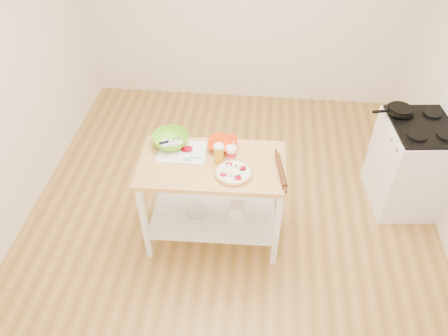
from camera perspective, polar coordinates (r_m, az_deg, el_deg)
room_shell at (r=3.44m, az=1.02°, el=8.39°), size 4.04×4.54×2.74m
prep_island at (r=3.73m, az=-1.50°, el=-2.23°), size 1.22×0.69×0.90m
gas_stove at (r=4.56m, az=23.15°, el=0.45°), size 0.67×0.76×1.11m
skillet at (r=4.35m, az=21.93°, el=7.05°), size 0.38×0.24×0.03m
pizza at (r=3.46m, az=1.24°, el=-0.56°), size 0.30×0.30×0.05m
cutting_board at (r=3.68m, az=-5.47°, el=2.21°), size 0.40×0.30×0.04m
spatula at (r=3.59m, az=-4.24°, el=1.26°), size 0.15×0.05×0.01m
knife at (r=3.79m, az=-7.07°, el=3.54°), size 0.24×0.16×0.01m
orange_bowl at (r=3.70m, az=-0.21°, el=3.11°), size 0.27×0.27×0.06m
green_bowl at (r=3.75m, az=-6.95°, el=3.67°), size 0.41×0.41×0.10m
beer_pint at (r=3.52m, az=-0.68°, el=1.91°), size 0.08×0.08×0.17m
yogurt_tub at (r=3.58m, az=0.96°, el=2.03°), size 0.09×0.09×0.19m
rolling_pin at (r=3.50m, az=7.43°, el=-0.27°), size 0.11×0.38×0.04m
shelf_glass_bowl at (r=3.99m, az=-3.67°, el=-6.11°), size 0.26×0.26×0.06m
shelf_bin at (r=3.98m, az=1.71°, el=-5.48°), size 0.13×0.13×0.13m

